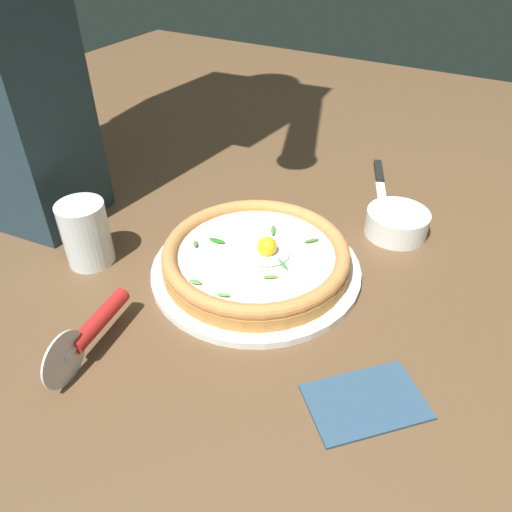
{
  "coord_description": "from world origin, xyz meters",
  "views": [
    {
      "loc": [
        0.56,
        0.29,
        0.5
      ],
      "look_at": [
        0.03,
        -0.01,
        0.03
      ],
      "focal_mm": 34.22,
      "sensor_mm": 36.0,
      "label": 1
    }
  ],
  "objects_px": {
    "side_bowl": "(397,223)",
    "folded_napkin": "(366,401)",
    "pizza_cutter": "(92,329)",
    "table_knife": "(380,178)",
    "pizza": "(256,256)",
    "drinking_glass": "(87,238)"
  },
  "relations": [
    {
      "from": "table_knife",
      "to": "side_bowl",
      "type": "bearing_deg",
      "value": 26.05
    },
    {
      "from": "side_bowl",
      "to": "folded_napkin",
      "type": "relative_size",
      "value": 0.78
    },
    {
      "from": "side_bowl",
      "to": "table_knife",
      "type": "bearing_deg",
      "value": -153.95
    },
    {
      "from": "pizza",
      "to": "table_knife",
      "type": "distance_m",
      "value": 0.41
    },
    {
      "from": "pizza",
      "to": "folded_napkin",
      "type": "relative_size",
      "value": 2.12
    },
    {
      "from": "side_bowl",
      "to": "table_knife",
      "type": "relative_size",
      "value": 0.53
    },
    {
      "from": "drinking_glass",
      "to": "pizza",
      "type": "bearing_deg",
      "value": 113.34
    },
    {
      "from": "side_bowl",
      "to": "pizza",
      "type": "bearing_deg",
      "value": -36.66
    },
    {
      "from": "pizza",
      "to": "drinking_glass",
      "type": "distance_m",
      "value": 0.28
    },
    {
      "from": "side_bowl",
      "to": "drinking_glass",
      "type": "height_order",
      "value": "drinking_glass"
    },
    {
      "from": "pizza_cutter",
      "to": "drinking_glass",
      "type": "bearing_deg",
      "value": -133.68
    },
    {
      "from": "side_bowl",
      "to": "folded_napkin",
      "type": "distance_m",
      "value": 0.38
    },
    {
      "from": "side_bowl",
      "to": "table_knife",
      "type": "distance_m",
      "value": 0.2
    },
    {
      "from": "side_bowl",
      "to": "drinking_glass",
      "type": "relative_size",
      "value": 1.01
    },
    {
      "from": "pizza",
      "to": "table_knife",
      "type": "relative_size",
      "value": 1.44
    },
    {
      "from": "side_bowl",
      "to": "folded_napkin",
      "type": "xyz_separation_m",
      "value": [
        0.37,
        0.08,
        -0.02
      ]
    },
    {
      "from": "pizza",
      "to": "table_knife",
      "type": "bearing_deg",
      "value": 169.44
    },
    {
      "from": "drinking_glass",
      "to": "folded_napkin",
      "type": "relative_size",
      "value": 0.77
    },
    {
      "from": "table_knife",
      "to": "folded_napkin",
      "type": "relative_size",
      "value": 1.47
    },
    {
      "from": "pizza",
      "to": "folded_napkin",
      "type": "bearing_deg",
      "value": 57.52
    },
    {
      "from": "pizza_cutter",
      "to": "table_knife",
      "type": "xyz_separation_m",
      "value": [
        -0.65,
        0.18,
        -0.03
      ]
    },
    {
      "from": "pizza",
      "to": "drinking_glass",
      "type": "bearing_deg",
      "value": -66.66
    }
  ]
}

